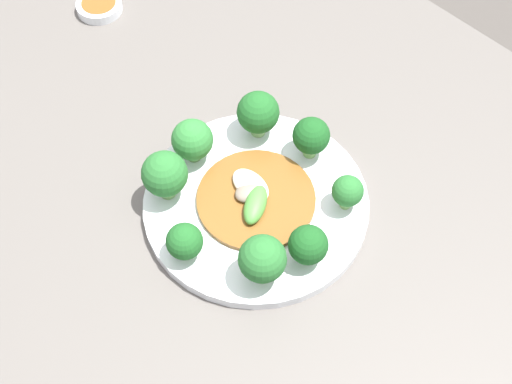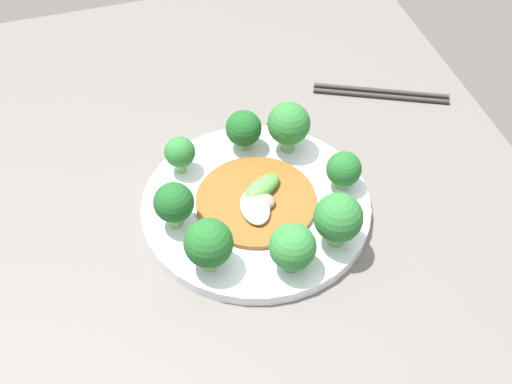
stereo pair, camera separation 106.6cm
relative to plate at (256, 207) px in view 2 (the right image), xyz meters
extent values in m
cylinder|color=silver|center=(0.00, 0.00, 0.00)|extent=(0.29, 0.29, 0.02)
cylinder|color=#89B76B|center=(0.08, -0.08, 0.02)|extent=(0.02, 0.02, 0.02)
sphere|color=#1E5B23|center=(0.08, -0.08, 0.05)|extent=(0.06, 0.06, 0.06)
cylinder|color=#70A356|center=(0.09, 0.07, 0.02)|extent=(0.02, 0.02, 0.02)
sphere|color=#286B2D|center=(0.09, 0.07, 0.05)|extent=(0.06, 0.06, 0.06)
cylinder|color=#70A356|center=(-0.08, 0.07, 0.02)|extent=(0.02, 0.02, 0.02)
sphere|color=#286B2D|center=(-0.08, 0.07, 0.05)|extent=(0.06, 0.06, 0.06)
cylinder|color=#89B76B|center=(0.00, 0.11, 0.01)|extent=(0.02, 0.02, 0.01)
sphere|color=#1E5B23|center=(0.00, 0.11, 0.04)|extent=(0.05, 0.05, 0.05)
cylinder|color=#89B76B|center=(-0.10, 0.01, 0.01)|extent=(0.02, 0.02, 0.01)
sphere|color=#19511E|center=(-0.10, 0.01, 0.04)|extent=(0.05, 0.05, 0.05)
cylinder|color=#7AAD5B|center=(-0.08, -0.08, 0.02)|extent=(0.01, 0.01, 0.02)
sphere|color=#286B2D|center=(-0.08, -0.08, 0.04)|extent=(0.04, 0.04, 0.04)
cylinder|color=#70A356|center=(0.11, 0.01, 0.02)|extent=(0.02, 0.02, 0.02)
sphere|color=#2D7533|center=(0.11, 0.01, 0.04)|extent=(0.05, 0.05, 0.05)
cylinder|color=#7AAD5B|center=(0.00, -0.10, 0.02)|extent=(0.02, 0.02, 0.02)
sphere|color=#19511E|center=(0.00, -0.10, 0.05)|extent=(0.05, 0.05, 0.05)
cylinder|color=brown|center=(0.00, 0.00, 0.01)|extent=(0.15, 0.15, 0.01)
ellipsoid|color=silver|center=(0.02, -0.01, 0.02)|extent=(0.06, 0.04, 0.02)
ellipsoid|color=gray|center=(0.01, 0.00, 0.02)|extent=(0.04, 0.05, 0.02)
ellipsoid|color=#4C933D|center=(-0.01, 0.01, 0.02)|extent=(0.05, 0.06, 0.02)
cylinder|color=#2D2823|center=(-0.16, 0.24, 0.00)|extent=(0.09, 0.18, 0.01)
cylinder|color=#2D2823|center=(-0.17, 0.25, 0.00)|extent=(0.09, 0.18, 0.01)
camera|label=1|loc=(-0.36, 0.34, 0.77)|focal=50.00mm
camera|label=2|loc=(0.57, -0.17, 0.68)|focal=50.00mm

